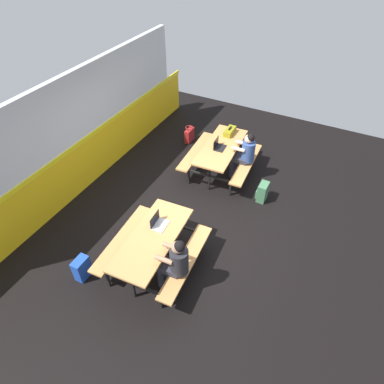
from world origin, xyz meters
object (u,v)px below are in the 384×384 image
at_px(student_nearer, 175,261).
at_px(laptop_silver, 158,223).
at_px(laptop_dark, 219,146).
at_px(toolbox_grey, 230,131).
at_px(student_further, 245,152).
at_px(satchel_spare, 82,268).
at_px(backpack_dark, 262,192).
at_px(tote_bag_bright, 189,135).
at_px(picnic_table_left, 153,244).
at_px(picnic_table_right, 221,152).

bearing_deg(student_nearer, laptop_silver, 50.06).
distance_m(laptop_dark, toolbox_grey, 0.67).
height_order(student_further, satchel_spare, student_further).
bearing_deg(backpack_dark, toolbox_grey, 49.72).
distance_m(tote_bag_bright, satchel_spare, 4.76).
bearing_deg(laptop_dark, laptop_silver, -179.14).
xyz_separation_m(laptop_silver, tote_bag_bright, (3.65, 1.30, -0.59)).
xyz_separation_m(picnic_table_left, laptop_silver, (0.30, 0.06, 0.21)).
height_order(laptop_dark, toolbox_grey, laptop_dark).
height_order(picnic_table_left, picnic_table_right, same).
bearing_deg(picnic_table_left, toolbox_grey, 1.60).
xyz_separation_m(picnic_table_right, laptop_silver, (-2.78, -0.01, 0.21)).
xyz_separation_m(student_nearer, backpack_dark, (2.81, -0.60, -0.49)).
height_order(backpack_dark, tote_bag_bright, backpack_dark).
distance_m(picnic_table_right, laptop_silver, 2.79).
bearing_deg(student_further, picnic_table_right, 96.53).
distance_m(backpack_dark, satchel_spare, 4.02).
relative_size(picnic_table_right, tote_bag_bright, 4.31).
distance_m(student_nearer, backpack_dark, 2.91).
distance_m(laptop_dark, satchel_spare, 3.94).
bearing_deg(tote_bag_bright, laptop_silver, -160.33).
relative_size(laptop_silver, satchel_spare, 0.76).
bearing_deg(tote_bag_bright, backpack_dark, -118.39).
xyz_separation_m(toolbox_grey, backpack_dark, (-1.08, -1.27, -0.60)).
bearing_deg(toolbox_grey, satchel_spare, 168.63).
height_order(student_further, backpack_dark, student_further).
xyz_separation_m(laptop_dark, toolbox_grey, (0.67, 0.01, 0.02)).
relative_size(student_nearer, student_further, 1.00).
relative_size(toolbox_grey, satchel_spare, 0.91).
bearing_deg(tote_bag_bright, toolbox_grey, -102.96).
bearing_deg(satchel_spare, backpack_dark, -32.67).
height_order(laptop_dark, backpack_dark, laptop_dark).
xyz_separation_m(picnic_table_right, tote_bag_bright, (0.87, 1.30, -0.38)).
bearing_deg(satchel_spare, tote_bag_bright, 4.35).
relative_size(tote_bag_bright, satchel_spare, 0.98).
bearing_deg(picnic_table_right, toolbox_grey, 3.67).
xyz_separation_m(tote_bag_bright, satchel_spare, (-4.75, -0.36, 0.02)).
height_order(student_further, laptop_silver, student_further).
distance_m(student_nearer, toolbox_grey, 3.95).
bearing_deg(laptop_silver, toolbox_grey, 0.78).
bearing_deg(laptop_dark, toolbox_grey, 0.45).
bearing_deg(picnic_table_right, laptop_dark, 160.05).
bearing_deg(tote_bag_bright, laptop_dark, -127.12).
distance_m(picnic_table_left, backpack_dark, 2.86).
bearing_deg(student_nearer, student_further, 1.42).
relative_size(student_nearer, satchel_spare, 2.74).
height_order(student_further, toolbox_grey, student_further).
height_order(picnic_table_left, toolbox_grey, toolbox_grey).
relative_size(picnic_table_left, toolbox_grey, 4.64).
distance_m(laptop_silver, toolbox_grey, 3.36).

